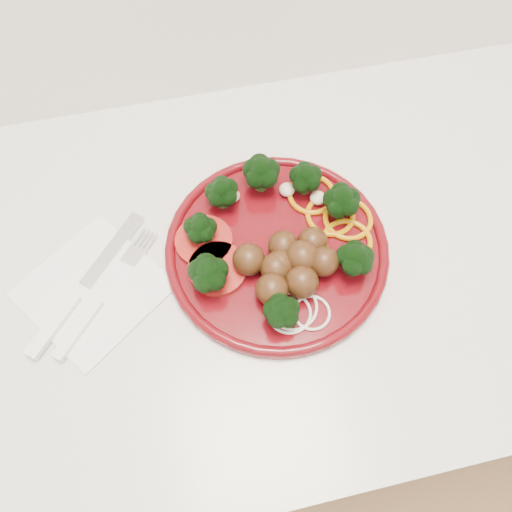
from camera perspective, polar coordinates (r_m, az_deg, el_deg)
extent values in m
cube|color=silver|center=(1.09, -5.96, -12.33)|extent=(2.40, 0.60, 0.87)
cube|color=silver|center=(0.67, -9.53, -2.47)|extent=(2.40, 0.60, 0.03)
cylinder|color=#4E070C|center=(0.65, 2.37, 0.71)|extent=(0.29, 0.29, 0.01)
torus|color=#4E070C|center=(0.65, 2.39, 0.96)|extent=(0.29, 0.29, 0.01)
sphere|color=#482812|center=(0.61, 2.26, -1.37)|extent=(0.04, 0.04, 0.04)
sphere|color=#482812|center=(0.63, 6.47, 1.67)|extent=(0.04, 0.04, 0.04)
sphere|color=#482812|center=(0.60, 1.82, -3.82)|extent=(0.04, 0.04, 0.04)
sphere|color=#482812|center=(0.62, 5.25, -0.35)|extent=(0.04, 0.04, 0.04)
sphere|color=#482812|center=(0.62, 7.70, -0.80)|extent=(0.04, 0.04, 0.04)
sphere|color=#482812|center=(0.63, 3.11, 1.24)|extent=(0.04, 0.04, 0.04)
sphere|color=#482812|center=(0.62, -0.84, -0.39)|extent=(0.04, 0.04, 0.04)
sphere|color=#482812|center=(0.61, 5.25, -2.96)|extent=(0.04, 0.04, 0.04)
sphere|color=#482812|center=(0.62, 2.77, -0.92)|extent=(0.04, 0.04, 0.04)
torus|color=#B56E06|center=(0.68, 8.48, 4.66)|extent=(0.07, 0.07, 0.01)
torus|color=#B56E06|center=(0.66, 10.37, 1.68)|extent=(0.07, 0.07, 0.01)
torus|color=#B56E06|center=(0.69, 6.36, 7.05)|extent=(0.07, 0.07, 0.01)
torus|color=#B56E06|center=(0.68, 10.47, 4.19)|extent=(0.07, 0.07, 0.01)
cylinder|color=#720A07|center=(0.65, -5.98, 1.73)|extent=(0.08, 0.08, 0.01)
cylinder|color=#720A07|center=(0.63, -4.41, -1.44)|extent=(0.08, 0.08, 0.01)
torus|color=beige|center=(0.61, 3.81, -6.48)|extent=(0.06, 0.06, 0.00)
torus|color=beige|center=(0.61, 6.38, -6.44)|extent=(0.05, 0.05, 0.00)
torus|color=beige|center=(0.61, 4.14, -5.74)|extent=(0.06, 0.06, 0.00)
ellipsoid|color=#C6B793|center=(0.69, 3.56, 7.54)|extent=(0.02, 0.02, 0.02)
ellipsoid|color=#C6B793|center=(0.68, -2.75, 6.85)|extent=(0.02, 0.02, 0.02)
ellipsoid|color=#C6B793|center=(0.68, 7.06, 6.57)|extent=(0.02, 0.02, 0.02)
cube|color=white|center=(0.67, -18.09, -3.65)|extent=(0.22, 0.22, 0.00)
cube|color=silver|center=(0.68, -16.08, 0.71)|extent=(0.09, 0.10, 0.00)
cube|color=white|center=(0.66, -22.13, -7.35)|extent=(0.07, 0.08, 0.01)
cube|color=white|center=(0.65, -19.64, -7.87)|extent=(0.06, 0.07, 0.01)
cube|color=silver|center=(0.67, -13.87, 0.02)|extent=(0.03, 0.03, 0.00)
cube|color=silver|center=(0.67, -11.99, 1.40)|extent=(0.02, 0.03, 0.00)
cube|color=silver|center=(0.68, -12.42, 1.62)|extent=(0.02, 0.03, 0.00)
cube|color=silver|center=(0.68, -12.85, 1.84)|extent=(0.02, 0.03, 0.00)
cube|color=silver|center=(0.68, -13.28, 2.05)|extent=(0.02, 0.03, 0.00)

